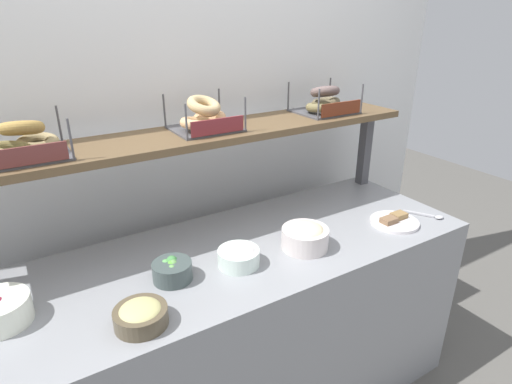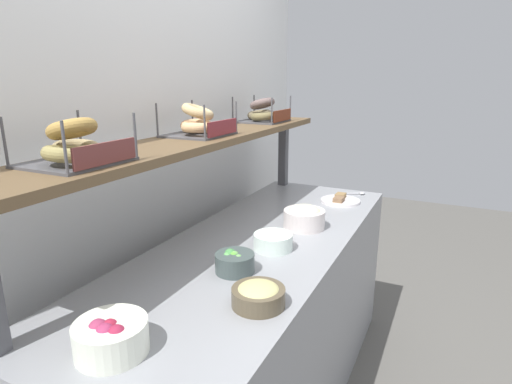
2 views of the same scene
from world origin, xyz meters
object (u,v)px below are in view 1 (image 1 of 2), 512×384
Objects in this scene: bowl_cream_cheese at (239,256)px; bagel_basket_plain at (204,118)px; bowl_veggie_mix at (172,270)px; bowl_potato_salad at (305,236)px; bagel_basket_poppy at (324,103)px; bowl_hummus at (141,315)px; bagel_basket_everything at (25,144)px; serving_plate_white at (394,221)px; serving_spoon_near_plate at (430,215)px.

bagel_basket_plain is (0.06, 0.38, 0.44)m from bowl_cream_cheese.
bowl_cream_cheese is (0.25, -0.04, 0.00)m from bowl_veggie_mix.
bagel_basket_poppy reaches higher than bowl_potato_salad.
bagel_basket_poppy is at bearing 44.78° from bowl_potato_salad.
bagel_basket_poppy is (0.40, 0.40, 0.42)m from bowl_potato_salad.
bowl_hummus is (-0.17, -0.18, -0.00)m from bowl_veggie_mix.
bowl_hummus is (-0.71, -0.10, -0.02)m from bowl_potato_salad.
bagel_basket_poppy is at bearing 24.42° from bowl_hummus.
bagel_basket_everything is 0.98× the size of bagel_basket_plain.
bagel_basket_poppy is at bearing 19.28° from bowl_veggie_mix.
serving_plate_white is at bearing -81.04° from bagel_basket_poppy.
bowl_potato_salad is at bearing -5.78° from bowl_cream_cheese.
bowl_veggie_mix is 0.24m from bowl_hummus.
serving_spoon_near_plate is (0.67, -0.09, -0.05)m from bowl_potato_salad.
bowl_hummus is at bearing -134.11° from bowl_veggie_mix.
serving_spoon_near_plate is (0.20, -0.04, -0.00)m from serving_plate_white.
bagel_basket_poppy is (0.63, -0.01, -0.00)m from bagel_basket_plain.
bowl_potato_salad is 1.20× the size of bowl_cream_cheese.
bowl_cream_cheese is at bearing -151.85° from bagel_basket_poppy.
bowl_cream_cheese is (-0.29, 0.03, -0.01)m from bowl_potato_salad.
bowl_hummus reaches higher than serving_spoon_near_plate.
bowl_cream_cheese is 1.01× the size of serving_spoon_near_plate.
bowl_potato_salad is 0.29m from bowl_cream_cheese.
bowl_veggie_mix is 1.02m from serving_plate_white.
bagel_basket_plain reaches higher than bowl_hummus.
bowl_cream_cheese is at bearing -99.09° from bagel_basket_plain.
bowl_veggie_mix is at bearing -41.71° from bagel_basket_everything.
bagel_basket_plain reaches higher than bowl_cream_cheese.
serving_plate_white is 0.96m from bagel_basket_plain.
bowl_potato_salad is 1.22× the size of serving_spoon_near_plate.
bagel_basket_everything reaches higher than bowl_veggie_mix.
serving_spoon_near_plate is at bearing -28.75° from bagel_basket_plain.
bowl_cream_cheese is at bearing -9.73° from bowl_veggie_mix.
bowl_veggie_mix is at bearing 172.40° from bowl_potato_salad.
bowl_hummus is 1.38m from serving_spoon_near_plate.
bowl_hummus is 1.30m from bagel_basket_poppy.
serving_spoon_near_plate is at bearing -7.33° from bowl_potato_salad.
bagel_basket_poppy is at bearing 98.96° from serving_plate_white.
serving_plate_white is (0.47, -0.04, -0.04)m from bowl_potato_salad.
bagel_basket_poppy is (-0.27, 0.49, 0.47)m from serving_spoon_near_plate.
bagel_basket_everything reaches higher than serving_plate_white.
bowl_veggie_mix is at bearing 170.27° from bowl_cream_cheese.
serving_spoon_near_plate is (1.38, 0.02, -0.03)m from bowl_hummus.
bowl_cream_cheese is 0.97m from serving_spoon_near_plate.
serving_plate_white is 0.65m from bagel_basket_poppy.
bowl_potato_salad is 0.68m from serving_spoon_near_plate.
bagel_basket_everything is at bearing -179.54° from bagel_basket_poppy.
bagel_basket_everything reaches higher than serving_spoon_near_plate.
bagel_basket_plain is (0.31, 0.34, 0.44)m from bowl_veggie_mix.
bagel_basket_poppy is (-0.07, 0.45, 0.47)m from serving_plate_white.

